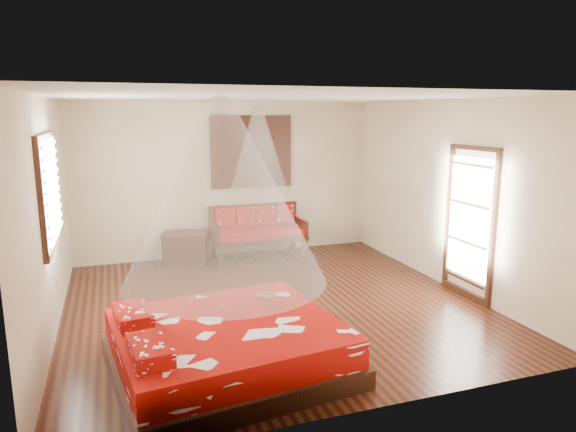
% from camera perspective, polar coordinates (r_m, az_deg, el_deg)
% --- Properties ---
extents(room, '(5.54, 5.54, 2.84)m').
position_cam_1_polar(room, '(6.85, -1.72, 1.26)').
color(room, black).
rests_on(room, ground).
extents(bed, '(2.49, 2.30, 0.65)m').
position_cam_1_polar(bed, '(5.47, -6.95, -14.17)').
color(bed, black).
rests_on(bed, floor).
extents(daybed, '(1.68, 0.75, 0.94)m').
position_cam_1_polar(daybed, '(9.38, -3.42, -1.46)').
color(daybed, black).
rests_on(daybed, floor).
extents(storage_chest, '(0.92, 0.78, 0.54)m').
position_cam_1_polar(storage_chest, '(9.26, -11.25, -3.41)').
color(storage_chest, black).
rests_on(storage_chest, floor).
extents(shutter_panel, '(1.52, 0.06, 1.32)m').
position_cam_1_polar(shutter_panel, '(9.50, -4.08, 7.12)').
color(shutter_panel, black).
rests_on(shutter_panel, wall_back).
extents(window_left, '(0.10, 1.74, 1.34)m').
position_cam_1_polar(window_left, '(6.74, -24.89, 2.62)').
color(window_left, black).
rests_on(window_left, wall_left).
extents(glazed_door, '(0.08, 1.02, 2.16)m').
position_cam_1_polar(glazed_door, '(7.66, 19.51, -0.83)').
color(glazed_door, black).
rests_on(glazed_door, floor).
extents(wine_tray, '(0.23, 0.23, 0.19)m').
position_cam_1_polar(wine_tray, '(6.04, -2.48, -8.50)').
color(wine_tray, brown).
rests_on(wine_tray, bed).
extents(mosquito_net_main, '(2.01, 2.01, 1.80)m').
position_cam_1_polar(mosquito_net_main, '(5.00, -7.15, 2.63)').
color(mosquito_net_main, silver).
rests_on(mosquito_net_main, ceiling).
extents(mosquito_net_daybed, '(1.03, 1.03, 1.50)m').
position_cam_1_polar(mosquito_net_daybed, '(9.04, -3.32, 7.55)').
color(mosquito_net_daybed, silver).
rests_on(mosquito_net_daybed, ceiling).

